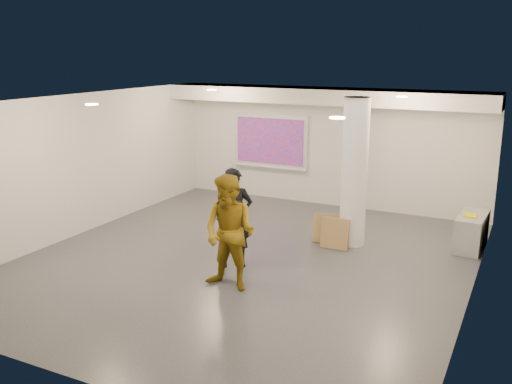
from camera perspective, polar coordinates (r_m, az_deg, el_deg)
The scene contains 20 objects.
floor at distance 10.91m, azimuth -0.94°, elevation -6.84°, with size 8.00×9.00×0.01m, color #37393F.
ceiling at distance 10.23m, azimuth -1.01°, elevation 9.06°, with size 8.00×9.00×0.01m, color silver.
wall_back at distance 14.53m, azimuth 7.25°, elevation 4.49°, with size 8.00×0.01×3.00m, color silver.
wall_front at distance 6.96m, azimuth -18.42°, elevation -6.82°, with size 8.00×0.01×3.00m, color silver.
wall_left at distance 12.77m, azimuth -17.14°, elevation 2.65°, with size 0.01×9.00×3.00m, color silver.
wall_right at distance 9.38m, azimuth 21.28°, elevation -1.71°, with size 0.01×9.00×3.00m, color silver.
soffit_band at distance 13.85m, azimuth 6.65°, elevation 9.54°, with size 8.00×1.10×0.36m, color silver.
downlight_nw at distance 13.48m, azimuth -4.47°, elevation 10.15°, with size 0.22×0.22×0.02m, color #F6C087.
downlight_ne at distance 11.84m, azimuth 14.39°, elevation 9.22°, with size 0.22×0.22×0.02m, color #F6C087.
downlight_sw at distance 10.26m, azimuth -16.11°, elevation 8.42°, with size 0.22×0.22×0.02m, color #F6C087.
downlight_se at distance 8.00m, azimuth 8.14°, elevation 7.36°, with size 0.22×0.22×0.02m, color #F6C087.
column at distance 11.55m, azimuth 9.81°, elevation 1.91°, with size 0.52×0.52×3.00m, color white.
projection_screen at distance 15.08m, azimuth 1.43°, elevation 5.05°, with size 2.10×0.13×1.42m.
credenza at distance 12.23m, azimuth 20.74°, elevation -3.72°, with size 0.50×1.20×0.70m, color gray.
papers_stack at distance 12.06m, azimuth 20.61°, elevation -2.18°, with size 0.24×0.30×0.02m, color silver.
postit_pad at distance 12.01m, azimuth 20.63°, elevation -2.20°, with size 0.24×0.32×0.03m, color #DAE309.
cardboard_back at distance 11.54m, azimuth 7.88°, elevation -4.14°, with size 0.58×0.05×0.63m, color olive.
cardboard_front at distance 11.88m, azimuth 7.06°, elevation -3.62°, with size 0.56×0.06×0.61m, color olive.
woman at distance 10.38m, azimuth -2.20°, elevation -2.62°, with size 0.67×0.44×1.83m, color black.
man at distance 9.39m, azimuth -2.65°, elevation -4.10°, with size 0.94×0.73×1.94m, color olive.
Camera 1 is at (4.70, -9.04, 3.90)m, focal length 40.00 mm.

